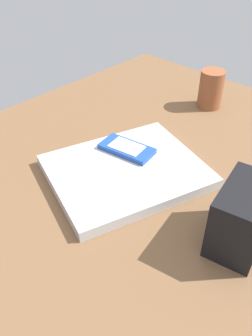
{
  "coord_description": "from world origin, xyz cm",
  "views": [
    {
      "loc": [
        38.4,
        42.81,
        49.18
      ],
      "look_at": [
        -2.96,
        3.83,
        5.0
      ],
      "focal_mm": 37.61,
      "sensor_mm": 36.0,
      "label": 1
    }
  ],
  "objects_px": {
    "laptop_closed": "(126,171)",
    "cell_phone_on_laptop": "(126,148)",
    "pen_cup": "(211,89)",
    "desk_organizer": "(242,217)"
  },
  "relations": [
    {
      "from": "pen_cup",
      "to": "desk_organizer",
      "type": "bearing_deg",
      "value": 38.32
    },
    {
      "from": "laptop_closed",
      "to": "cell_phone_on_laptop",
      "type": "relative_size",
      "value": 2.43
    },
    {
      "from": "laptop_closed",
      "to": "cell_phone_on_laptop",
      "type": "xyz_separation_m",
      "value": [
        -0.04,
        -0.04,
        0.02
      ]
    },
    {
      "from": "pen_cup",
      "to": "laptop_closed",
      "type": "bearing_deg",
      "value": 6.58
    },
    {
      "from": "laptop_closed",
      "to": "pen_cup",
      "type": "bearing_deg",
      "value": -154.18
    },
    {
      "from": "cell_phone_on_laptop",
      "to": "laptop_closed",
      "type": "bearing_deg",
      "value": 43.53
    },
    {
      "from": "laptop_closed",
      "to": "desk_organizer",
      "type": "bearing_deg",
      "value": 109.56
    },
    {
      "from": "desk_organizer",
      "to": "pen_cup",
      "type": "height_order",
      "value": "desk_organizer"
    },
    {
      "from": "cell_phone_on_laptop",
      "to": "desk_organizer",
      "type": "relative_size",
      "value": 0.99
    },
    {
      "from": "cell_phone_on_laptop",
      "to": "desk_organizer",
      "type": "xyz_separation_m",
      "value": [
        0.04,
        0.3,
        0.03
      ]
    }
  ]
}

